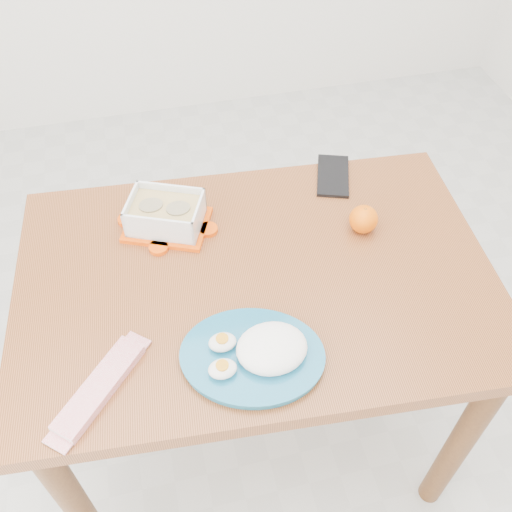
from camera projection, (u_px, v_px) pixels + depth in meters
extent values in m
plane|color=#B7B7B2|center=(255.00, 403.00, 1.87)|extent=(3.50, 3.50, 0.00)
cube|color=brown|center=(256.00, 280.00, 1.28)|extent=(1.11, 0.78, 0.04)
cylinder|color=brown|center=(76.00, 505.00, 1.31)|extent=(0.06, 0.06, 0.71)
cylinder|color=brown|center=(461.00, 442.00, 1.41)|extent=(0.06, 0.06, 0.71)
cylinder|color=brown|center=(85.00, 304.00, 1.70)|extent=(0.06, 0.06, 0.71)
cylinder|color=brown|center=(387.00, 266.00, 1.80)|extent=(0.06, 0.06, 0.71)
cube|color=#F24D07|center=(167.00, 225.00, 1.36)|extent=(0.23, 0.21, 0.01)
cube|color=white|center=(165.00, 212.00, 1.33)|extent=(0.20, 0.18, 0.07)
cube|color=tan|center=(166.00, 214.00, 1.33)|extent=(0.19, 0.16, 0.05)
cylinder|color=tan|center=(151.00, 208.00, 1.32)|extent=(0.07, 0.07, 0.02)
cylinder|color=tan|center=(178.00, 211.00, 1.32)|extent=(0.07, 0.07, 0.02)
sphere|color=#FF5005|center=(363.00, 219.00, 1.33)|extent=(0.07, 0.07, 0.07)
cylinder|color=#186284|center=(252.00, 357.00, 1.11)|extent=(0.35, 0.35, 0.02)
ellipsoid|color=white|center=(272.00, 345.00, 1.08)|extent=(0.17, 0.15, 0.06)
ellipsoid|color=white|center=(222.00, 342.00, 1.11)|extent=(0.07, 0.06, 0.03)
ellipsoid|color=white|center=(223.00, 369.00, 1.07)|extent=(0.07, 0.06, 0.03)
cube|color=red|center=(100.00, 387.00, 1.06)|extent=(0.18, 0.20, 0.02)
cube|color=black|center=(333.00, 176.00, 1.48)|extent=(0.13, 0.18, 0.01)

